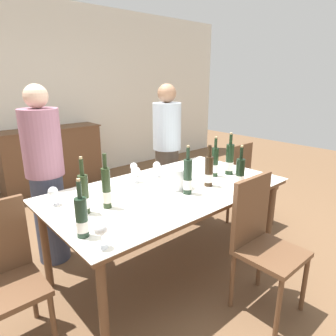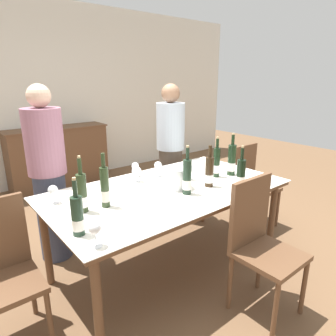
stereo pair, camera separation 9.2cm
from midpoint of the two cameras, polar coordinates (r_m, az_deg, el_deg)
name	(u,v)px [view 1 (the left image)]	position (r m, az deg, el deg)	size (l,w,h in m)	color
ground_plane	(168,267)	(2.90, -0.96, -18.32)	(12.00, 12.00, 0.00)	brown
back_wall	(34,96)	(5.14, -24.71, 12.38)	(8.00, 0.10, 2.80)	silver
sideboard_cabinet	(52,158)	(5.03, -21.76, 1.81)	(1.53, 0.46, 0.93)	brown
dining_table	(168,195)	(2.55, -1.04, -5.19)	(2.00, 1.10, 0.77)	brown
ice_bucket	(176,177)	(2.52, 0.53, -1.72)	(0.22, 0.22, 0.18)	white
wine_bottle_0	(188,177)	(2.38, 2.65, -1.81)	(0.07, 0.07, 0.40)	#1E3323
wine_bottle_1	(215,163)	(2.83, 8.00, 1.04)	(0.06, 0.06, 0.38)	black
wine_bottle_2	(82,218)	(1.84, -17.51, -9.09)	(0.07, 0.07, 0.36)	#1E3323
wine_bottle_3	(240,173)	(2.60, 12.57, -1.01)	(0.08, 0.08, 0.36)	black
wine_bottle_4	(209,172)	(2.57, 6.76, -0.74)	(0.07, 0.07, 0.36)	#332314
wine_bottle_5	(230,160)	(2.91, 10.78, 1.50)	(0.08, 0.08, 0.41)	black
wine_bottle_6	(84,195)	(2.13, -16.93, -4.90)	(0.07, 0.07, 0.40)	#28381E
wine_bottle_7	(107,189)	(2.17, -12.79, -3.89)	(0.06, 0.06, 0.40)	#28381E
wine_glass_0	(136,172)	(2.67, -7.15, -0.73)	(0.09, 0.09, 0.14)	white
wine_glass_1	(189,169)	(2.72, 3.08, -0.16)	(0.07, 0.07, 0.14)	white
wine_glass_2	(157,166)	(2.80, -3.10, 0.38)	(0.07, 0.07, 0.15)	white
wine_glass_3	(101,230)	(1.70, -14.26, -11.46)	(0.07, 0.07, 0.15)	white
wine_glass_4	(134,167)	(2.82, -7.47, 0.16)	(0.08, 0.08, 0.14)	white
wine_glass_5	(53,193)	(2.35, -22.11, -4.37)	(0.07, 0.07, 0.14)	white
chair_near_front	(261,236)	(2.31, 16.21, -12.38)	(0.42, 0.42, 0.99)	brown
chair_left_end	(0,270)	(2.22, -30.40, -16.44)	(0.42, 0.42, 0.95)	brown
chair_right_end	(246,179)	(3.59, 14.02, -2.04)	(0.42, 0.42, 0.93)	brown
person_host	(46,178)	(2.89, -23.08, -1.77)	(0.33, 0.33, 1.62)	#383F56
person_guest_left	(167,153)	(3.58, -0.95, 2.92)	(0.33, 0.33, 1.61)	#51473D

